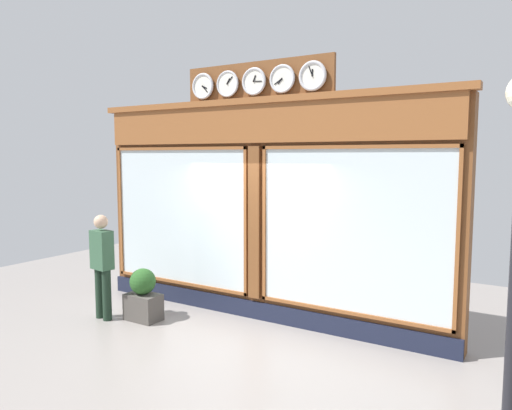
{
  "coord_description": "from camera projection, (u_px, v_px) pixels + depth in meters",
  "views": [
    {
      "loc": [
        -3.98,
        6.46,
        2.62
      ],
      "look_at": [
        0.0,
        0.0,
        1.84
      ],
      "focal_mm": 33.86,
      "sensor_mm": 36.0,
      "label": 1
    }
  ],
  "objects": [
    {
      "name": "pedestrian",
      "position": [
        102.0,
        262.0,
        7.69
      ],
      "size": [
        0.39,
        0.27,
        1.69
      ],
      "color": "#1C2F21",
      "rests_on": "ground_plane"
    },
    {
      "name": "ground_plane",
      "position": [
        126.0,
        389.0,
        5.45
      ],
      "size": [
        14.0,
        14.0,
        0.0
      ],
      "primitive_type": "plane",
      "color": "gray"
    },
    {
      "name": "planter_shrub",
      "position": [
        143.0,
        281.0,
        7.66
      ],
      "size": [
        0.42,
        0.42,
        0.42
      ],
      "primitive_type": "sphere",
      "color": "#285623",
      "rests_on": "planter_box"
    },
    {
      "name": "planter_box",
      "position": [
        143.0,
        307.0,
        7.71
      ],
      "size": [
        0.56,
        0.36,
        0.42
      ],
      "primitive_type": "cube",
      "color": "#4C4742",
      "rests_on": "ground_plane"
    },
    {
      "name": "shop_facade",
      "position": [
        260.0,
        207.0,
        7.74
      ],
      "size": [
        6.39,
        0.42,
        4.06
      ],
      "color": "brown",
      "rests_on": "ground_plane"
    }
  ]
}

